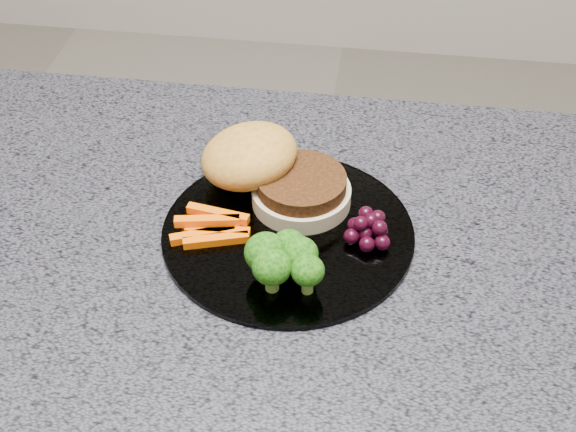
% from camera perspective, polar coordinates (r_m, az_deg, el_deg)
% --- Properties ---
extents(countertop, '(1.20, 0.60, 0.04)m').
position_cam_1_polar(countertop, '(0.83, -5.91, -3.25)').
color(countertop, '#484751').
rests_on(countertop, island_cabinet).
extents(plate, '(0.26, 0.26, 0.01)m').
position_cam_1_polar(plate, '(0.83, -0.00, -1.19)').
color(plate, white).
rests_on(plate, countertop).
extents(burger, '(0.19, 0.15, 0.06)m').
position_cam_1_polar(burger, '(0.86, -1.47, 3.19)').
color(burger, '#C6B38C').
rests_on(burger, plate).
extents(carrot_sticks, '(0.08, 0.05, 0.02)m').
position_cam_1_polar(carrot_sticks, '(0.82, -5.39, -0.81)').
color(carrot_sticks, '#FF6104').
rests_on(carrot_sticks, plate).
extents(broccoli, '(0.08, 0.07, 0.05)m').
position_cam_1_polar(broccoli, '(0.76, -0.35, -3.01)').
color(broccoli, olive).
rests_on(broccoli, plate).
extents(grape_bunch, '(0.05, 0.05, 0.03)m').
position_cam_1_polar(grape_bunch, '(0.81, 5.79, -0.89)').
color(grape_bunch, black).
rests_on(grape_bunch, plate).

